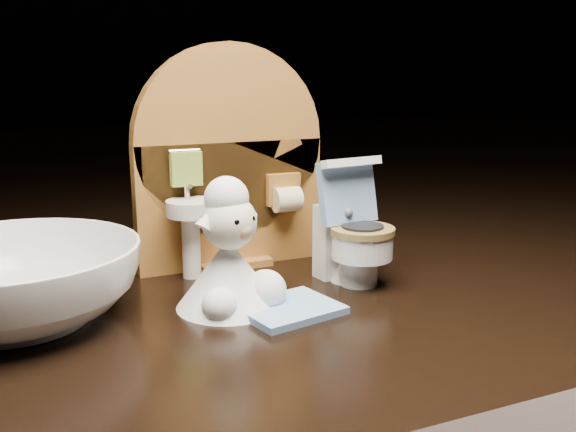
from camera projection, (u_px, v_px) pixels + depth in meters
name	position (u px, v px, depth m)	size (l,w,h in m)	color
backdrop_panel	(228.00, 171.00, 0.43)	(0.13, 0.05, 0.15)	#986026
toy_toilet	(352.00, 237.00, 0.41)	(0.04, 0.05, 0.08)	white
bath_mat	(289.00, 309.00, 0.36)	(0.05, 0.04, 0.00)	#749CCC
toilet_brush	(347.00, 262.00, 0.41)	(0.02, 0.02, 0.05)	white
plush_lamb	(230.00, 262.00, 0.36)	(0.06, 0.06, 0.08)	white
ceramic_bowl	(14.00, 284.00, 0.34)	(0.13, 0.13, 0.04)	white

